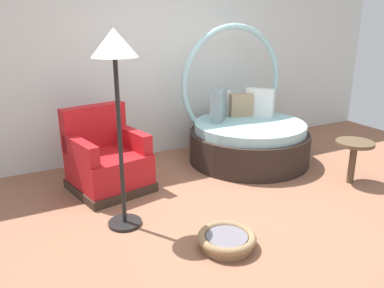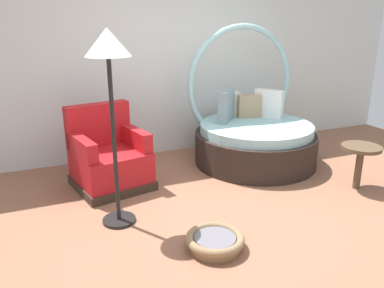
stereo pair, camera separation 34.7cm
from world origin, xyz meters
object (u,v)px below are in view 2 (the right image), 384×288
(red_armchair, at_px, (109,159))
(side_table, at_px, (361,154))
(round_daybed, at_px, (253,135))
(pet_basket, at_px, (215,241))
(floor_lamp, at_px, (109,62))

(red_armchair, distance_m, side_table, 2.90)
(red_armchair, height_order, side_table, red_armchair)
(round_daybed, bearing_deg, pet_basket, -129.14)
(side_table, xyz_separation_m, floor_lamp, (-2.73, 0.30, 1.11))
(round_daybed, relative_size, pet_basket, 3.59)
(side_table, bearing_deg, round_daybed, 117.30)
(pet_basket, distance_m, side_table, 2.15)
(round_daybed, distance_m, red_armchair, 1.99)
(side_table, height_order, floor_lamp, floor_lamp)
(round_daybed, height_order, pet_basket, round_daybed)
(pet_basket, height_order, side_table, side_table)
(round_daybed, relative_size, side_table, 3.52)
(floor_lamp, bearing_deg, side_table, -6.24)
(floor_lamp, bearing_deg, red_armchair, 84.04)
(side_table, bearing_deg, red_armchair, 155.53)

